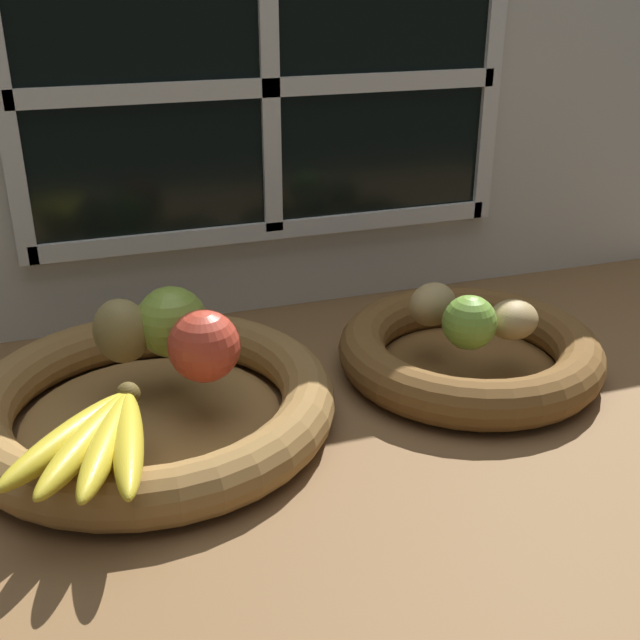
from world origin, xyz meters
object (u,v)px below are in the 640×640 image
(pear_brown, at_px, (122,331))
(fruit_bowl_right, at_px, (469,352))
(lime_near, at_px, (469,322))
(potato_oblong, at_px, (432,304))
(apple_red_right, at_px, (204,345))
(potato_small, at_px, (513,319))
(fruit_bowl_left, at_px, (151,404))
(banana_bunch_front, at_px, (98,440))
(apple_green_back, at_px, (172,322))

(pear_brown, bearing_deg, fruit_bowl_right, -7.01)
(fruit_bowl_right, xyz_separation_m, lime_near, (-0.03, -0.04, 0.06))
(fruit_bowl_right, bearing_deg, potato_oblong, 142.13)
(fruit_bowl_right, relative_size, pear_brown, 4.36)
(apple_red_right, relative_size, potato_small, 1.21)
(fruit_bowl_left, relative_size, banana_bunch_front, 2.14)
(fruit_bowl_right, xyz_separation_m, apple_green_back, (-0.35, 0.05, 0.07))
(potato_small, bearing_deg, lime_near, -173.33)
(fruit_bowl_right, bearing_deg, pear_brown, 172.99)
(potato_oblong, bearing_deg, fruit_bowl_right, -37.87)
(fruit_bowl_left, relative_size, pear_brown, 5.41)
(pear_brown, bearing_deg, banana_bunch_front, -102.93)
(banana_bunch_front, bearing_deg, apple_red_right, 42.47)
(potato_small, relative_size, lime_near, 1.01)
(fruit_bowl_left, xyz_separation_m, lime_near, (0.35, -0.04, 0.06))
(apple_red_right, xyz_separation_m, lime_near, (0.30, -0.02, -0.01))
(fruit_bowl_right, bearing_deg, fruit_bowl_left, -180.00)
(apple_red_right, relative_size, banana_bunch_front, 0.41)
(fruit_bowl_right, height_order, potato_small, potato_small)
(banana_bunch_front, bearing_deg, fruit_bowl_left, 64.61)
(apple_red_right, distance_m, lime_near, 0.30)
(banana_bunch_front, distance_m, potato_oblong, 0.43)
(potato_oblong, bearing_deg, fruit_bowl_left, -175.06)
(lime_near, bearing_deg, potato_small, 6.67)
(pear_brown, relative_size, lime_near, 1.17)
(apple_green_back, xyz_separation_m, potato_small, (0.38, -0.08, -0.02))
(fruit_bowl_left, bearing_deg, apple_red_right, -16.76)
(pear_brown, distance_m, potato_oblong, 0.36)
(fruit_bowl_right, bearing_deg, potato_small, -45.00)
(pear_brown, xyz_separation_m, potato_oblong, (0.36, -0.02, -0.01))
(apple_red_right, bearing_deg, potato_small, -2.64)
(pear_brown, distance_m, lime_near, 0.38)
(pear_brown, xyz_separation_m, potato_small, (0.43, -0.08, -0.01))
(potato_small, bearing_deg, fruit_bowl_right, 135.00)
(fruit_bowl_right, relative_size, potato_small, 5.05)
(potato_small, bearing_deg, fruit_bowl_left, 175.33)
(potato_oblong, bearing_deg, lime_near, -81.35)
(pear_brown, bearing_deg, apple_red_right, -40.86)
(fruit_bowl_right, distance_m, apple_red_right, 0.33)
(potato_oblong, xyz_separation_m, lime_near, (0.01, -0.07, 0.01))
(fruit_bowl_left, height_order, pear_brown, pear_brown)
(fruit_bowl_left, bearing_deg, potato_oblong, 4.94)
(pear_brown, bearing_deg, fruit_bowl_left, -68.70)
(fruit_bowl_right, xyz_separation_m, potato_small, (0.03, -0.03, 0.05))
(fruit_bowl_right, relative_size, potato_oblong, 4.90)
(pear_brown, relative_size, banana_bunch_front, 0.39)
(apple_green_back, relative_size, banana_bunch_front, 0.43)
(apple_green_back, relative_size, potato_oblong, 1.22)
(fruit_bowl_left, relative_size, apple_red_right, 5.18)
(potato_oblong, bearing_deg, potato_small, -41.42)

